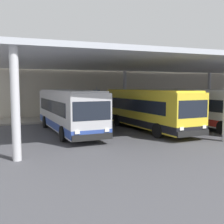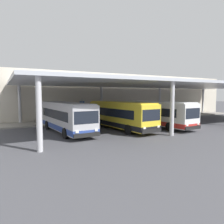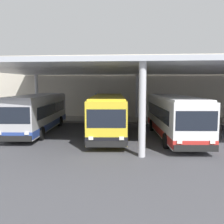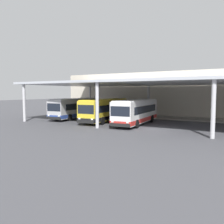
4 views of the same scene
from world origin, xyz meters
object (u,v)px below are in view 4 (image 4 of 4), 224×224
at_px(bus_middle_bay, 136,112).
at_px(banner_sign, 120,105).
at_px(bus_nearest_bay, 76,108).
at_px(bus_second_bay, 105,110).

xyz_separation_m(bus_middle_bay, banner_sign, (-6.87, 8.22, 0.32)).
relative_size(bus_middle_bay, banner_sign, 3.34).
bearing_deg(bus_nearest_bay, bus_second_bay, -9.29).
height_order(bus_nearest_bay, bus_middle_bay, same).
bearing_deg(bus_middle_bay, banner_sign, 129.86).
bearing_deg(banner_sign, bus_second_bay, -76.67).
height_order(bus_nearest_bay, banner_sign, banner_sign).
distance_m(bus_middle_bay, banner_sign, 10.72).
distance_m(bus_nearest_bay, banner_sign, 7.96).
xyz_separation_m(bus_second_bay, banner_sign, (-1.82, 7.70, 0.32)).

